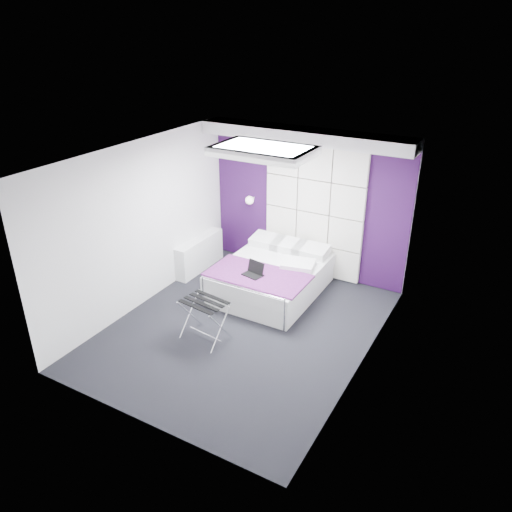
# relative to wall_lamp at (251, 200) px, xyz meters

# --- Properties ---
(floor) EXTENTS (4.40, 4.40, 0.00)m
(floor) POSITION_rel_wall_lamp_xyz_m (1.05, -2.06, -1.22)
(floor) COLOR black
(floor) RESTS_ON ground
(ceiling) EXTENTS (4.40, 4.40, 0.00)m
(ceiling) POSITION_rel_wall_lamp_xyz_m (1.05, -2.06, 1.38)
(ceiling) COLOR white
(ceiling) RESTS_ON wall_back
(wall_back) EXTENTS (3.60, 0.00, 3.60)m
(wall_back) POSITION_rel_wall_lamp_xyz_m (1.05, 0.14, 0.08)
(wall_back) COLOR white
(wall_back) RESTS_ON floor
(wall_left) EXTENTS (0.00, 4.40, 4.40)m
(wall_left) POSITION_rel_wall_lamp_xyz_m (-0.75, -2.06, 0.08)
(wall_left) COLOR white
(wall_left) RESTS_ON floor
(wall_right) EXTENTS (0.00, 4.40, 4.40)m
(wall_right) POSITION_rel_wall_lamp_xyz_m (2.85, -2.06, 0.08)
(wall_right) COLOR white
(wall_right) RESTS_ON floor
(accent_wall) EXTENTS (3.58, 0.02, 2.58)m
(accent_wall) POSITION_rel_wall_lamp_xyz_m (1.05, 0.13, 0.08)
(accent_wall) COLOR #2E0D3C
(accent_wall) RESTS_ON wall_back
(soffit) EXTENTS (3.58, 0.50, 0.20)m
(soffit) POSITION_rel_wall_lamp_xyz_m (1.05, -0.11, 1.28)
(soffit) COLOR white
(soffit) RESTS_ON wall_back
(headboard) EXTENTS (1.80, 0.08, 2.30)m
(headboard) POSITION_rel_wall_lamp_xyz_m (1.20, 0.08, -0.05)
(headboard) COLOR white
(headboard) RESTS_ON wall_back
(skylight) EXTENTS (1.36, 0.86, 0.12)m
(skylight) POSITION_rel_wall_lamp_xyz_m (1.05, -1.46, 1.33)
(skylight) COLOR white
(skylight) RESTS_ON ceiling
(wall_lamp) EXTENTS (0.15, 0.15, 0.15)m
(wall_lamp) POSITION_rel_wall_lamp_xyz_m (0.00, 0.00, 0.00)
(wall_lamp) COLOR white
(wall_lamp) RESTS_ON wall_back
(radiator) EXTENTS (0.22, 1.20, 0.60)m
(radiator) POSITION_rel_wall_lamp_xyz_m (-0.64, -0.76, -0.92)
(radiator) COLOR white
(radiator) RESTS_ON floor
(bed) EXTENTS (1.59, 1.92, 0.68)m
(bed) POSITION_rel_wall_lamp_xyz_m (0.91, -0.88, -0.94)
(bed) COLOR white
(bed) RESTS_ON floor
(nightstand) EXTENTS (0.45, 0.35, 0.05)m
(nightstand) POSITION_rel_wall_lamp_xyz_m (0.35, -0.04, -0.67)
(nightstand) COLOR white
(nightstand) RESTS_ON wall_back
(luggage_rack) EXTENTS (0.62, 0.46, 0.61)m
(luggage_rack) POSITION_rel_wall_lamp_xyz_m (0.71, -2.54, -0.91)
(luggage_rack) COLOR silver
(luggage_rack) RESTS_ON floor
(laptop) EXTENTS (0.30, 0.22, 0.22)m
(laptop) POSITION_rel_wall_lamp_xyz_m (0.85, -1.37, -0.63)
(laptop) COLOR black
(laptop) RESTS_ON bed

